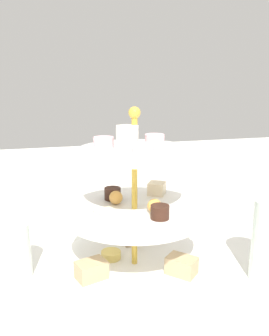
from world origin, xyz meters
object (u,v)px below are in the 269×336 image
(water_glass_short_left, at_px, (67,212))
(tiered_serving_stand, at_px, (134,223))
(teacup_with_saucer, at_px, (117,208))
(butter_knife_right, at_px, (203,219))
(water_glass_mid_back, at_px, (12,251))

(water_glass_short_left, bearing_deg, tiered_serving_stand, 116.40)
(teacup_with_saucer, xyz_separation_m, butter_knife_right, (-0.20, 0.06, -0.02))
(teacup_with_saucer, height_order, water_glass_mid_back, water_glass_mid_back)
(tiered_serving_stand, height_order, water_glass_mid_back, tiered_serving_stand)
(teacup_with_saucer, bearing_deg, water_glass_short_left, 16.03)
(tiered_serving_stand, distance_m, butter_knife_right, 0.29)
(tiered_serving_stand, bearing_deg, butter_knife_right, -140.43)
(tiered_serving_stand, bearing_deg, water_glass_short_left, -63.60)
(water_glass_short_left, height_order, teacup_with_saucer, water_glass_short_left)
(tiered_serving_stand, distance_m, water_glass_mid_back, 0.21)
(butter_knife_right, bearing_deg, water_glass_short_left, 54.06)
(teacup_with_saucer, bearing_deg, water_glass_mid_back, 44.19)
(tiered_serving_stand, xyz_separation_m, water_glass_mid_back, (0.21, -0.02, -0.04))
(water_glass_mid_back, bearing_deg, teacup_with_saucer, -135.81)
(tiered_serving_stand, bearing_deg, water_glass_mid_back, -6.18)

